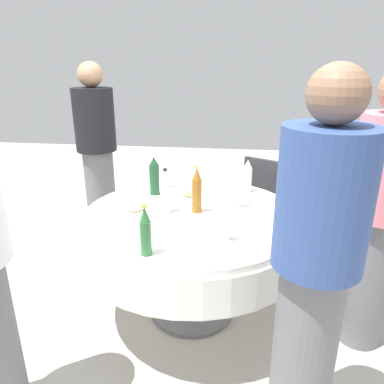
{
  "coord_description": "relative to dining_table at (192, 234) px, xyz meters",
  "views": [
    {
      "loc": [
        -2.07,
        -0.27,
        1.63
      ],
      "look_at": [
        0.0,
        0.0,
        0.88
      ],
      "focal_mm": 33.96,
      "sensor_mm": 36.0,
      "label": 1
    }
  ],
  "objects": [
    {
      "name": "ground_plane",
      "position": [
        0.0,
        0.0,
        -0.59
      ],
      "size": [
        10.0,
        10.0,
        0.0
      ],
      "primitive_type": "plane",
      "color": "#B7B2A8"
    },
    {
      "name": "dining_table",
      "position": [
        0.0,
        0.0,
        0.0
      ],
      "size": [
        1.4,
        1.4,
        0.74
      ],
      "color": "white",
      "rests_on": "ground_plane"
    },
    {
      "name": "bottle_dark_green_mid",
      "position": [
        0.29,
        0.3,
        0.28
      ],
      "size": [
        0.07,
        0.07,
        0.28
      ],
      "color": "#194728",
      "rests_on": "dining_table"
    },
    {
      "name": "bottle_clear_east",
      "position": [
        -0.02,
        0.16,
        0.28
      ],
      "size": [
        0.06,
        0.06,
        0.28
      ],
      "color": "silver",
      "rests_on": "dining_table"
    },
    {
      "name": "bottle_green_west",
      "position": [
        -0.55,
        0.15,
        0.27
      ],
      "size": [
        0.06,
        0.06,
        0.26
      ],
      "color": "#2D6B38",
      "rests_on": "dining_table"
    },
    {
      "name": "bottle_clear_far",
      "position": [
        0.43,
        -0.34,
        0.27
      ],
      "size": [
        0.07,
        0.07,
        0.26
      ],
      "color": "silver",
      "rests_on": "dining_table"
    },
    {
      "name": "bottle_amber_inner",
      "position": [
        0.01,
        -0.03,
        0.29
      ],
      "size": [
        0.06,
        0.06,
        0.3
      ],
      "color": "#8C5619",
      "rests_on": "dining_table"
    },
    {
      "name": "wine_glass_far",
      "position": [
        -0.34,
        -0.24,
        0.24
      ],
      "size": [
        0.06,
        0.06,
        0.13
      ],
      "color": "white",
      "rests_on": "dining_table"
    },
    {
      "name": "wine_glass_inner",
      "position": [
        0.13,
        -0.29,
        0.26
      ],
      "size": [
        0.07,
        0.07,
        0.15
      ],
      "color": "white",
      "rests_on": "dining_table"
    },
    {
      "name": "wine_glass_outer",
      "position": [
        0.46,
        0.26,
        0.24
      ],
      "size": [
        0.07,
        0.07,
        0.14
      ],
      "color": "white",
      "rests_on": "dining_table"
    },
    {
      "name": "plate_left",
      "position": [
        0.26,
        0.05,
        0.16
      ],
      "size": [
        0.25,
        0.25,
        0.04
      ],
      "color": "white",
      "rests_on": "dining_table"
    },
    {
      "name": "plate_front",
      "position": [
        -0.04,
        0.35,
        0.16
      ],
      "size": [
        0.24,
        0.24,
        0.04
      ],
      "color": "white",
      "rests_on": "dining_table"
    },
    {
      "name": "fork_east",
      "position": [
        -0.3,
        0.17,
        0.15
      ],
      "size": [
        0.18,
        0.03,
        0.0
      ],
      "primitive_type": "cube",
      "rotation": [
        0.0,
        0.0,
        6.22
      ],
      "color": "silver",
      "rests_on": "dining_table"
    },
    {
      "name": "person_mid",
      "position": [
        -0.12,
        -1.06,
        0.26
      ],
      "size": [
        0.34,
        0.34,
        1.61
      ],
      "rotation": [
        0.0,
        0.0,
        3.03
      ],
      "color": "slate",
      "rests_on": "ground_plane"
    },
    {
      "name": "person_west",
      "position": [
        0.87,
        0.94,
        0.26
      ],
      "size": [
        0.34,
        0.34,
        1.63
      ],
      "rotation": [
        0.0,
        0.0,
        -0.75
      ],
      "color": "slate",
      "rests_on": "ground_plane"
    },
    {
      "name": "person_far",
      "position": [
        -0.81,
        -0.58,
        0.26
      ],
      "size": [
        0.34,
        0.34,
        1.63
      ],
      "rotation": [
        0.0,
        0.0,
        2.19
      ],
      "color": "slate",
      "rests_on": "ground_plane"
    },
    {
      "name": "chair_outer",
      "position": [
        0.95,
        -0.56,
        -0.07
      ],
      "size": [
        0.55,
        0.55,
        0.87
      ],
      "rotation": [
        0.0,
        0.0,
        4.18
      ],
      "color": "#2D2D33",
      "rests_on": "ground_plane"
    }
  ]
}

